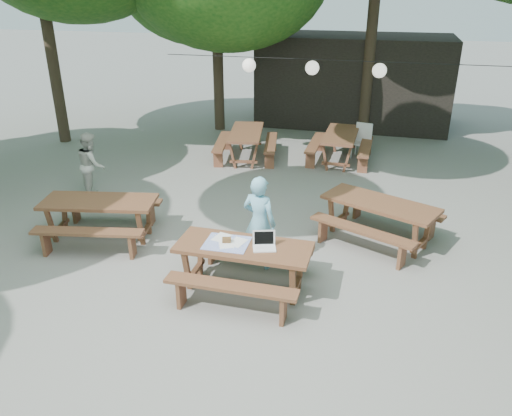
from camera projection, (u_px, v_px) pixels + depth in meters
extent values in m
plane|color=slate|center=(256.00, 283.00, 7.79)|extent=(80.00, 80.00, 0.00)
cube|color=black|center=(354.00, 80.00, 16.34)|extent=(6.00, 3.00, 2.80)
cube|color=#54381D|center=(244.00, 247.00, 7.34)|extent=(2.00, 0.80, 0.06)
cube|color=#54381D|center=(231.00, 286.00, 6.88)|extent=(1.90, 0.28, 0.05)
cube|color=#54381D|center=(255.00, 243.00, 8.02)|extent=(1.90, 0.28, 0.05)
cube|color=#54381D|center=(244.00, 269.00, 7.49)|extent=(1.70, 0.70, 0.69)
cube|color=#54381D|center=(99.00, 202.00, 8.87)|extent=(2.12, 1.18, 0.06)
cube|color=#54381D|center=(87.00, 232.00, 8.39)|extent=(1.92, 0.65, 0.05)
cube|color=#54381D|center=(112.00, 201.00, 9.57)|extent=(1.92, 0.65, 0.05)
cube|color=#54381D|center=(101.00, 221.00, 9.03)|extent=(1.81, 1.02, 0.69)
cube|color=#54381D|center=(380.00, 204.00, 8.80)|extent=(2.15, 1.53, 0.06)
cube|color=#54381D|center=(362.00, 230.00, 8.45)|extent=(1.85, 1.01, 0.05)
cube|color=#54381D|center=(394.00, 206.00, 9.38)|extent=(1.85, 1.01, 0.05)
cube|color=#54381D|center=(378.00, 223.00, 8.96)|extent=(1.84, 1.32, 0.69)
cube|color=#54381D|center=(246.00, 132.00, 13.05)|extent=(1.17, 2.12, 0.06)
cube|color=#54381D|center=(271.00, 143.00, 13.12)|extent=(0.64, 1.92, 0.05)
cube|color=#54381D|center=(222.00, 142.00, 13.21)|extent=(0.64, 1.92, 0.05)
cube|color=#54381D|center=(246.00, 146.00, 13.21)|extent=(1.01, 1.80, 0.69)
cube|color=#54381D|center=(341.00, 135.00, 12.85)|extent=(0.81, 2.00, 0.06)
cube|color=#54381D|center=(366.00, 147.00, 12.81)|extent=(0.29, 1.90, 0.05)
cube|color=#54381D|center=(315.00, 143.00, 13.12)|extent=(0.29, 1.90, 0.05)
cube|color=#54381D|center=(340.00, 148.00, 13.01)|extent=(0.71, 1.70, 0.69)
imported|color=#78BFDC|center=(259.00, 222.00, 7.96)|extent=(0.64, 0.50, 1.57)
imported|color=beige|center=(92.00, 165.00, 10.75)|extent=(0.82, 0.87, 1.41)
cube|color=silver|center=(361.00, 143.00, 13.27)|extent=(0.53, 0.53, 0.04)
cube|color=silver|center=(364.00, 132.00, 13.32)|extent=(0.44, 0.14, 0.48)
cube|color=silver|center=(360.00, 151.00, 13.36)|extent=(0.50, 0.50, 0.38)
cube|color=white|center=(264.00, 248.00, 7.22)|extent=(0.38, 0.32, 0.02)
cube|color=white|center=(264.00, 238.00, 7.28)|extent=(0.33, 0.16, 0.23)
cube|color=black|center=(264.00, 238.00, 7.27)|extent=(0.28, 0.13, 0.19)
cube|color=blue|center=(227.00, 243.00, 7.39)|extent=(0.67, 0.57, 0.01)
cube|color=white|center=(226.00, 244.00, 7.36)|extent=(0.31, 0.36, 0.00)
cube|color=white|center=(237.00, 242.00, 7.39)|extent=(0.28, 0.34, 0.00)
cube|color=white|center=(221.00, 237.00, 7.53)|extent=(0.27, 0.33, 0.00)
cube|color=brown|center=(227.00, 240.00, 7.39)|extent=(0.15, 0.12, 0.06)
cylinder|color=black|center=(342.00, 60.00, 11.89)|extent=(9.00, 0.02, 0.02)
sphere|color=white|center=(249.00, 65.00, 12.52)|extent=(0.34, 0.34, 0.34)
sphere|color=white|center=(312.00, 68.00, 12.14)|extent=(0.34, 0.34, 0.34)
sphere|color=white|center=(379.00, 71.00, 11.76)|extent=(0.34, 0.34, 0.34)
cylinder|color=#2D2319|center=(50.00, 45.00, 13.74)|extent=(0.32, 0.32, 5.44)
cylinder|color=#2D2319|center=(218.00, 58.00, 15.20)|extent=(0.32, 0.32, 4.42)
cylinder|color=#2D2319|center=(370.00, 46.00, 14.40)|extent=(0.32, 0.32, 5.28)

